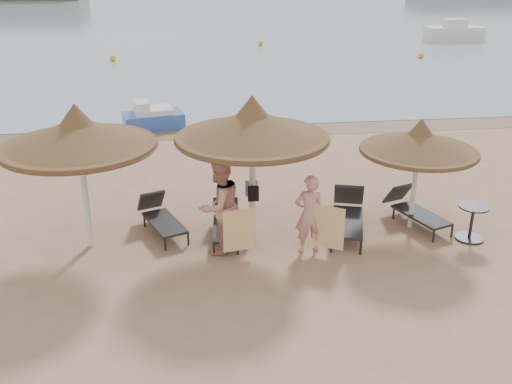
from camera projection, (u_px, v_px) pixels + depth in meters
ground at (258, 266)px, 11.38m from camera, size 160.00×160.00×0.00m
wet_sand_strip at (224, 132)px, 19.99m from camera, size 200.00×1.60×0.01m
palapa_left at (78, 135)px, 11.22m from camera, size 3.12×3.12×3.10m
palapa_center at (252, 126)px, 11.55m from camera, size 3.20×3.20×3.17m
palapa_right at (419, 142)px, 12.24m from camera, size 2.56×2.56×2.54m
lounger_far_left at (160, 216)px, 12.70m from camera, size 1.18×1.83×0.78m
lounger_near_left at (226, 222)px, 12.49m from camera, size 0.67×1.69×0.74m
lounger_near_right at (348, 214)px, 12.68m from camera, size 1.22×2.12×0.90m
lounger_far_right at (414, 209)px, 13.07m from camera, size 1.14×1.85×0.79m
side_table at (471, 223)px, 12.32m from camera, size 0.65×0.65×0.78m
person_left at (220, 199)px, 11.49m from camera, size 1.30×1.22×2.37m
person_right at (310, 208)px, 11.58m from camera, size 0.94×0.65×1.97m
towel_left at (239, 230)px, 11.43m from camera, size 0.64×0.14×0.91m
towel_right at (328, 227)px, 11.52m from camera, size 0.57×0.38×0.93m
bag_patterned at (251, 188)px, 12.26m from camera, size 0.27×0.11×0.33m
bag_dark at (253, 194)px, 11.95m from camera, size 0.23×0.09×0.33m
pedal_boat at (153, 117)px, 20.39m from camera, size 2.28×1.63×0.97m
buoy_left at (113, 58)px, 33.05m from camera, size 0.37×0.37×0.37m
buoy_mid at (261, 43)px, 38.83m from camera, size 0.36×0.36×0.36m
buoy_right at (421, 55)px, 34.08m from camera, size 0.35×0.35×0.35m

